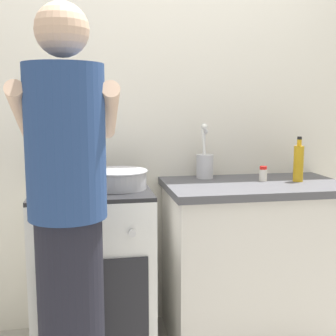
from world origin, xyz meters
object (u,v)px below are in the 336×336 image
Objects in this scene: stove_range at (93,271)px; person at (69,227)px; oil_bottle at (298,163)px; pot at (63,178)px; mixing_bowl at (119,178)px; utensil_crock at (205,163)px; spice_bottle at (263,174)px.

stove_range is 0.53× the size of person.
person reaches higher than oil_bottle.
stove_range is at bearing 80.87° from person.
oil_bottle is (1.29, 0.03, 0.05)m from pot.
utensil_crock is (0.52, 0.24, 0.04)m from mixing_bowl.
stove_range is at bearing -177.22° from spice_bottle.
utensil_crock reaches higher than oil_bottle.
person reaches higher than mixing_bowl.
stove_range is 1.08m from spice_bottle.
pot is at bearing -178.65° from oil_bottle.
pot is 1.11m from spice_bottle.
pot is 0.84m from utensil_crock.
mixing_bowl is (0.14, -0.04, 0.50)m from stove_range.
mixing_bowl is at bearing -14.09° from stove_range.
person is at bearing -155.05° from oil_bottle.
oil_bottle is at bearing 1.35° from pot.
person reaches higher than spice_bottle.
utensil_crock is (0.80, 0.24, 0.03)m from pot.
oil_bottle is at bearing 0.05° from stove_range.
mixing_bowl is 0.83m from spice_bottle.
person reaches higher than pot.
mixing_bowl is 1.19× the size of oil_bottle.
spice_bottle is at bearing 3.95° from pot.
person is (-1.06, -0.63, -0.08)m from spice_bottle.
mixing_bowl is at bearing 66.79° from person.
stove_range is 0.72m from person.
stove_range is 1.28m from oil_bottle.
pot is (-0.14, -0.03, 0.51)m from stove_range.
oil_bottle is (0.49, -0.20, 0.02)m from utensil_crock.
spice_bottle is 1.23m from person.
stove_range is 0.88m from utensil_crock.
oil_bottle is at bearing -13.57° from spice_bottle.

